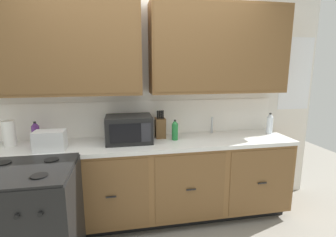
% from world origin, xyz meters
% --- Properties ---
extents(ground_plane, '(8.00, 8.00, 0.00)m').
position_xyz_m(ground_plane, '(0.00, 0.00, 0.00)').
color(ground_plane, gray).
extents(wall_unit, '(4.36, 0.40, 2.57)m').
position_xyz_m(wall_unit, '(0.00, 0.50, 1.67)').
color(wall_unit, white).
rests_on(wall_unit, ground_plane).
extents(counter_run, '(3.19, 0.64, 0.92)m').
position_xyz_m(counter_run, '(0.00, 0.30, 0.47)').
color(counter_run, black).
rests_on(counter_run, ground_plane).
extents(stove_range, '(0.76, 0.68, 0.95)m').
position_xyz_m(stove_range, '(-1.03, -0.33, 0.47)').
color(stove_range, black).
rests_on(stove_range, ground_plane).
extents(microwave, '(0.48, 0.37, 0.28)m').
position_xyz_m(microwave, '(-0.20, 0.33, 1.06)').
color(microwave, black).
rests_on(microwave, counter_run).
extents(toaster, '(0.28, 0.18, 0.19)m').
position_xyz_m(toaster, '(-0.95, 0.19, 1.01)').
color(toaster, white).
rests_on(toaster, counter_run).
extents(knife_block, '(0.11, 0.14, 0.31)m').
position_xyz_m(knife_block, '(0.15, 0.44, 1.03)').
color(knife_block, brown).
rests_on(knife_block, counter_run).
extents(sink_faucet, '(0.02, 0.02, 0.20)m').
position_xyz_m(sink_faucet, '(0.79, 0.51, 1.02)').
color(sink_faucet, '#B2B5BA').
rests_on(sink_faucet, counter_run).
extents(paper_towel_roll, '(0.12, 0.12, 0.26)m').
position_xyz_m(paper_towel_roll, '(-1.38, 0.40, 1.05)').
color(paper_towel_roll, white).
rests_on(paper_towel_roll, counter_run).
extents(bottle_violet, '(0.08, 0.08, 0.23)m').
position_xyz_m(bottle_violet, '(-1.15, 0.46, 1.03)').
color(bottle_violet, '#663384').
rests_on(bottle_violet, counter_run).
extents(bottle_green, '(0.07, 0.07, 0.22)m').
position_xyz_m(bottle_green, '(0.30, 0.32, 1.03)').
color(bottle_green, '#237A38').
rests_on(bottle_green, counter_run).
extents(bottle_clear, '(0.07, 0.07, 0.25)m').
position_xyz_m(bottle_clear, '(1.47, 0.37, 1.04)').
color(bottle_clear, silver).
rests_on(bottle_clear, counter_run).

